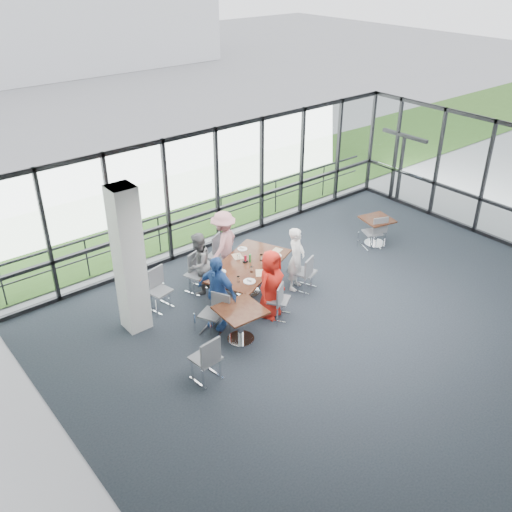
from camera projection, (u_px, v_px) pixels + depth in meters
floor at (356, 328)px, 12.14m from camera, size 12.00×10.00×0.02m
ceiling at (371, 187)px, 10.58m from camera, size 12.00×10.00×0.04m
wall_left at (78, 394)px, 8.05m from camera, size 0.10×10.00×3.20m
curtain_wall_back at (217, 188)px, 14.75m from camera, size 12.00×0.10×3.20m
exit_door at (400, 170)px, 17.47m from camera, size 0.12×1.60×2.10m
structural_column at (129, 260)px, 11.41m from camera, size 0.50×0.50×3.20m
apron at (131, 189)px, 18.93m from camera, size 80.00×70.00×0.02m
grass_strip at (162, 207)px, 17.56m from camera, size 80.00×5.00×0.01m
hangar_main at (11, 19)px, 34.59m from camera, size 24.00×10.00×6.00m
guard_rail at (206, 219)px, 15.69m from camera, size 12.00×0.06×0.06m
main_table at (248, 268)px, 13.02m from camera, size 2.53×2.02×0.75m
side_table_left at (240, 314)px, 11.45m from camera, size 0.91×0.91×0.75m
side_table_right at (377, 223)px, 15.17m from camera, size 0.90×0.90×0.75m
diner_near_left at (271, 284)px, 12.16m from camera, size 0.87×0.69×1.57m
diner_near_right at (296, 259)px, 13.16m from camera, size 0.69×0.64×1.55m
diner_far_left at (198, 264)px, 13.00m from camera, size 0.86×0.76×1.50m
diner_far_right at (224, 244)px, 13.68m from camera, size 1.21×1.00×1.66m
diner_end at (217, 292)px, 11.81m from camera, size 0.78×1.08×1.65m
chair_main_nl at (279, 300)px, 12.25m from camera, size 0.61×0.61×0.89m
chair_main_nr at (305, 273)px, 13.25m from camera, size 0.57×0.57×0.90m
chair_main_fl at (196, 274)px, 13.19m from camera, size 0.55×0.55×0.89m
chair_main_fr at (218, 256)px, 13.97m from camera, size 0.59×0.59×0.89m
chair_main_end at (212, 314)px, 11.77m from camera, size 0.60×0.60×0.91m
chair_spare_la at (205, 358)px, 10.47m from camera, size 0.53×0.53×0.98m
chair_spare_lb at (160, 291)px, 12.53m from camera, size 0.54×0.54×0.92m
chair_spare_r at (372, 232)px, 15.08m from camera, size 0.57×0.57×0.89m
plate_nl at (249, 281)px, 12.32m from camera, size 0.27×0.27×0.01m
plate_nr at (276, 256)px, 13.32m from camera, size 0.26×0.26×0.01m
plate_fl at (221, 272)px, 12.67m from camera, size 0.24×0.24×0.01m
plate_fr at (242, 249)px, 13.61m from camera, size 0.23×0.23×0.01m
plate_end at (224, 284)px, 12.24m from camera, size 0.27×0.27×0.01m
tumbler_a at (251, 269)px, 12.65m from camera, size 0.07×0.07×0.13m
tumbler_b at (261, 257)px, 13.11m from camera, size 0.07×0.07×0.14m
tumbler_c at (238, 257)px, 13.14m from camera, size 0.07×0.07×0.13m
tumbler_d at (238, 279)px, 12.28m from camera, size 0.07×0.07×0.13m
menu_a at (261, 273)px, 12.64m from camera, size 0.36×0.38×0.00m
menu_b at (277, 251)px, 13.54m from camera, size 0.34×0.29×0.00m
menu_c at (237, 256)px, 13.30m from camera, size 0.30×0.36×0.00m
condiment_caddy at (245, 262)px, 13.05m from camera, size 0.10×0.07×0.04m
ketchup_bottle at (245, 259)px, 13.02m from camera, size 0.06×0.06×0.18m
green_bottle at (250, 258)px, 13.03m from camera, size 0.05×0.05×0.20m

